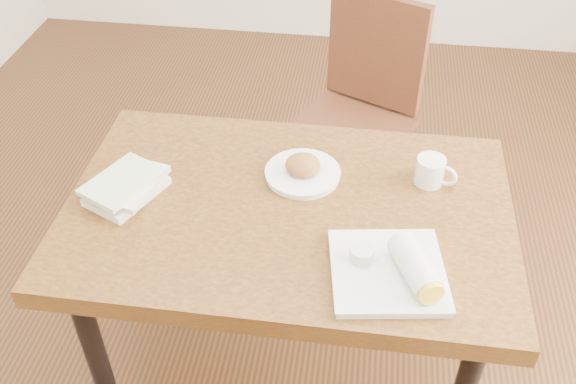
# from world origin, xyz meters

# --- Properties ---
(ground) EXTENTS (4.00, 5.00, 0.01)m
(ground) POSITION_xyz_m (0.00, 0.00, -0.01)
(ground) COLOR #472814
(ground) RESTS_ON ground
(table) EXTENTS (1.23, 0.80, 0.75)m
(table) POSITION_xyz_m (0.00, 0.00, 0.67)
(table) COLOR brown
(table) RESTS_ON ground
(chair_far) EXTENTS (0.56, 0.56, 0.95)m
(chair_far) POSITION_xyz_m (0.17, 0.87, 0.55)
(chair_far) COLOR #4D2416
(chair_far) RESTS_ON ground
(plate_scone) EXTENTS (0.22, 0.22, 0.07)m
(plate_scone) POSITION_xyz_m (0.02, 0.13, 0.77)
(plate_scone) COLOR white
(plate_scone) RESTS_ON table
(coffee_mug) EXTENTS (0.12, 0.08, 0.08)m
(coffee_mug) POSITION_xyz_m (0.39, 0.16, 0.79)
(coffee_mug) COLOR white
(coffee_mug) RESTS_ON table
(plate_burrito) EXTENTS (0.31, 0.31, 0.09)m
(plate_burrito) POSITION_xyz_m (0.29, -0.22, 0.78)
(plate_burrito) COLOR white
(plate_burrito) RESTS_ON table
(book_stack) EXTENTS (0.23, 0.26, 0.06)m
(book_stack) POSITION_xyz_m (-0.45, -0.01, 0.78)
(book_stack) COLOR white
(book_stack) RESTS_ON table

